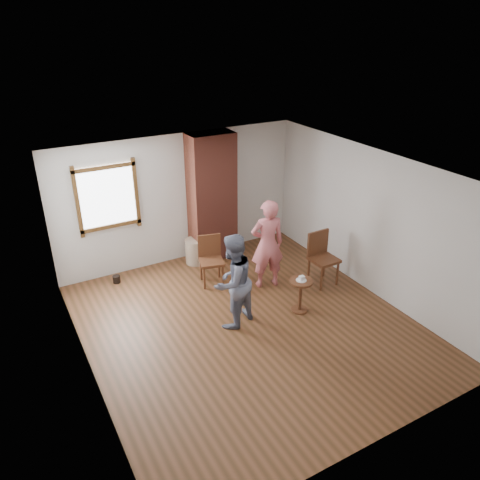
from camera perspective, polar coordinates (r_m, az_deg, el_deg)
name	(u,v)px	position (r m, az deg, el deg)	size (l,w,h in m)	color
ground	(248,325)	(7.81, 1.02, -10.34)	(5.50, 5.50, 0.00)	brown
room_shell	(227,212)	(7.35, -1.62, 3.46)	(5.04, 5.52, 2.62)	silver
brick_chimney	(212,198)	(9.39, -3.45, 5.19)	(0.90, 0.50, 2.60)	brown
stoneware_crock	(195,251)	(9.56, -5.49, -1.36)	(0.40, 0.40, 0.51)	tan
dark_pot	(117,279)	(9.20, -14.82, -4.64)	(0.14, 0.14, 0.14)	black
dining_chair_left	(211,257)	(8.75, -3.60, -2.08)	(0.53, 0.53, 0.92)	brown
dining_chair_right	(321,255)	(8.84, 9.89, -1.80)	(0.48, 0.48, 1.00)	brown
side_table	(301,290)	(8.00, 7.39, -6.11)	(0.40, 0.40, 0.60)	brown
cake_plate	(301,280)	(7.89, 7.47, -4.88)	(0.18, 0.18, 0.01)	white
cake_slice	(302,278)	(7.88, 7.55, -4.64)	(0.08, 0.07, 0.06)	silver
man	(233,281)	(7.42, -0.91, -5.08)	(0.78, 0.60, 1.60)	#131835
person_pink	(267,244)	(8.47, 3.36, -0.51)	(0.62, 0.41, 1.70)	#CB656B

